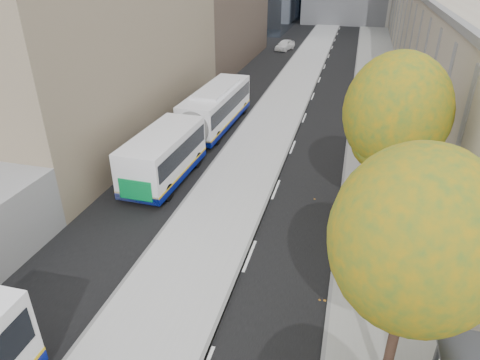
% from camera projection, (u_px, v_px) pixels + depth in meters
% --- Properties ---
extents(bus_platform, '(4.25, 150.00, 0.15)m').
position_uv_depth(bus_platform, '(274.00, 119.00, 33.07)').
color(bus_platform, '#AFAFAF').
rests_on(bus_platform, ground).
extents(sidewalk, '(4.75, 150.00, 0.08)m').
position_uv_depth(sidewalk, '(381.00, 129.00, 31.26)').
color(sidewalk, gray).
rests_on(sidewalk, ground).
extents(building_tan, '(18.00, 92.00, 8.00)m').
position_uv_depth(building_tan, '(478.00, 23.00, 51.64)').
color(building_tan, '#A99B88').
rests_on(building_tan, ground).
extents(tree_c, '(4.20, 4.20, 7.28)m').
position_uv_depth(tree_c, '(416.00, 240.00, 10.14)').
color(tree_c, '#301D18').
rests_on(tree_c, sidewalk).
extents(tree_d, '(4.40, 4.40, 7.60)m').
position_uv_depth(tree_d, '(396.00, 113.00, 17.74)').
color(tree_d, '#301D18').
rests_on(tree_d, sidewalk).
extents(bus_far, '(2.89, 16.82, 2.79)m').
position_uv_depth(bus_far, '(198.00, 124.00, 27.84)').
color(bus_far, white).
rests_on(bus_far, ground).
extents(distant_car, '(2.49, 4.22, 1.35)m').
position_uv_depth(distant_car, '(285.00, 45.00, 57.23)').
color(distant_car, white).
rests_on(distant_car, ground).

